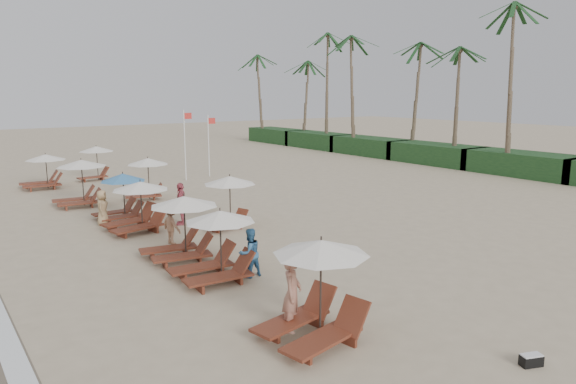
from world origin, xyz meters
TOP-DOWN VIEW (x-y plane):
  - ground at (0.00, 0.00)m, footprint 160.00×160.00m
  - shrub_hedge at (22.00, 14.50)m, footprint 3.20×53.00m
  - palm_row at (21.91, 15.40)m, footprint 7.00×52.00m
  - lounger_station_0 at (-5.36, -3.63)m, footprint 2.75×2.32m
  - lounger_station_1 at (-5.35, 1.24)m, footprint 2.66×2.19m
  - lounger_station_2 at (-5.35, 3.76)m, footprint 2.71×2.36m
  - lounger_station_3 at (-5.26, 8.33)m, footprint 2.82×2.39m
  - lounger_station_4 at (-5.15, 10.69)m, footprint 2.40×2.03m
  - lounger_station_5 at (-5.90, 14.78)m, footprint 2.74×2.45m
  - lounger_station_6 at (-6.37, 21.21)m, footprint 2.76×2.34m
  - inland_station_0 at (-1.88, 6.42)m, footprint 2.54×2.24m
  - inland_station_1 at (-2.48, 14.35)m, footprint 2.66×2.24m
  - inland_station_2 at (-2.89, 22.45)m, footprint 2.63×2.24m
  - beachgoer_near at (-5.44, -2.98)m, footprint 0.81×0.79m
  - beachgoer_mid_a at (-4.31, 0.80)m, footprint 0.78×0.62m
  - beachgoer_mid_b at (-4.80, 5.65)m, footprint 0.74×1.07m
  - beachgoer_far_a at (-3.26, 8.19)m, footprint 0.95×1.17m
  - beachgoer_far_b at (-6.09, 10.09)m, footprint 0.80×0.90m
  - duffel_bag at (-2.33, -7.32)m, footprint 0.52×0.39m
  - flag_pole_near at (1.98, 18.92)m, footprint 0.59×0.08m
  - flag_pole_far at (3.97, 19.44)m, footprint 0.60×0.08m

SIDE VIEW (x-z plane):
  - ground at x=0.00m, z-range 0.00..0.00m
  - duffel_bag at x=-2.33m, z-range 0.00..0.26m
  - beachgoer_mid_b at x=-4.80m, z-range 0.00..1.51m
  - beachgoer_far_b at x=-6.09m, z-range 0.00..1.55m
  - beachgoer_mid_a at x=-4.31m, z-range 0.00..1.57m
  - shrub_hedge at x=22.00m, z-range 0.00..1.60m
  - beachgoer_far_a at x=-3.26m, z-range 0.00..1.86m
  - beachgoer_near at x=-5.44m, z-range 0.00..1.88m
  - lounger_station_3 at x=-5.26m, z-range -0.03..2.03m
  - lounger_station_6 at x=-6.37m, z-range -0.02..2.04m
  - lounger_station_1 at x=-5.35m, z-range -0.07..2.09m
  - lounger_station_4 at x=-5.15m, z-range -0.03..2.08m
  - lounger_station_0 at x=-5.36m, z-range -0.09..2.29m
  - lounger_station_2 at x=-5.35m, z-range 0.01..2.22m
  - lounger_station_5 at x=-5.90m, z-range 0.03..2.39m
  - inland_station_2 at x=-2.89m, z-range 0.30..2.52m
  - inland_station_1 at x=-2.48m, z-range 0.30..2.52m
  - inland_station_0 at x=-1.88m, z-range 0.38..2.61m
  - flag_pole_far at x=3.97m, z-range 0.24..4.45m
  - flag_pole_near at x=1.98m, z-range 0.25..4.86m
  - palm_row at x=21.91m, z-range 3.76..16.06m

